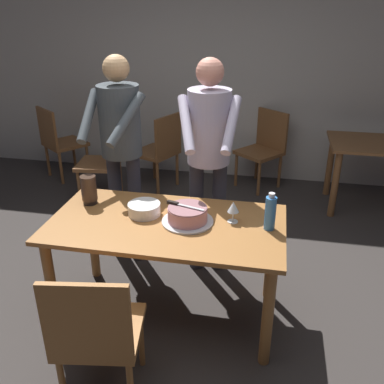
{
  "coord_description": "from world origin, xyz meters",
  "views": [
    {
      "loc": [
        0.64,
        -2.36,
        2.1
      ],
      "look_at": [
        0.14,
        0.18,
        0.9
      ],
      "focal_mm": 39.61,
      "sensor_mm": 36.0,
      "label": 1
    }
  ],
  "objects_px": {
    "cake_knife": "(178,204)",
    "chair_near_side": "(97,332)",
    "hurricane_lamp": "(89,190)",
    "background_table": "(378,158)",
    "background_chair_1": "(264,146)",
    "main_dining_table": "(167,237)",
    "background_chair_3": "(59,140)",
    "water_bottle": "(270,213)",
    "plate_stack": "(144,209)",
    "person_cutting_cake": "(209,147)",
    "cake_on_platter": "(188,215)",
    "background_chair_0": "(160,149)",
    "background_chair_2": "(105,159)",
    "person_standing_beside": "(121,140)",
    "wine_glass_near": "(233,208)"
  },
  "relations": [
    {
      "from": "cake_knife",
      "to": "chair_near_side",
      "type": "relative_size",
      "value": 0.29
    },
    {
      "from": "hurricane_lamp",
      "to": "background_table",
      "type": "bearing_deg",
      "value": 39.18
    },
    {
      "from": "cake_knife",
      "to": "background_chair_1",
      "type": "height_order",
      "value": "background_chair_1"
    },
    {
      "from": "main_dining_table",
      "to": "hurricane_lamp",
      "type": "distance_m",
      "value": 0.66
    },
    {
      "from": "background_chair_3",
      "to": "water_bottle",
      "type": "bearing_deg",
      "value": -39.82
    },
    {
      "from": "plate_stack",
      "to": "chair_near_side",
      "type": "height_order",
      "value": "chair_near_side"
    },
    {
      "from": "background_table",
      "to": "background_chair_3",
      "type": "relative_size",
      "value": 1.11
    },
    {
      "from": "main_dining_table",
      "to": "plate_stack",
      "type": "bearing_deg",
      "value": 155.77
    },
    {
      "from": "plate_stack",
      "to": "background_chair_1",
      "type": "height_order",
      "value": "background_chair_1"
    },
    {
      "from": "main_dining_table",
      "to": "plate_stack",
      "type": "height_order",
      "value": "plate_stack"
    },
    {
      "from": "main_dining_table",
      "to": "cake_knife",
      "type": "distance_m",
      "value": 0.25
    },
    {
      "from": "water_bottle",
      "to": "background_chair_3",
      "type": "height_order",
      "value": "water_bottle"
    },
    {
      "from": "person_cutting_cake",
      "to": "chair_near_side",
      "type": "bearing_deg",
      "value": -104.48
    },
    {
      "from": "cake_on_platter",
      "to": "background_chair_0",
      "type": "relative_size",
      "value": 0.38
    },
    {
      "from": "background_chair_2",
      "to": "person_cutting_cake",
      "type": "bearing_deg",
      "value": -39.65
    },
    {
      "from": "person_standing_beside",
      "to": "background_chair_2",
      "type": "xyz_separation_m",
      "value": [
        -0.6,
        1.05,
        -0.58
      ]
    },
    {
      "from": "cake_knife",
      "to": "person_cutting_cake",
      "type": "xyz_separation_m",
      "value": [
        0.11,
        0.57,
        0.21
      ]
    },
    {
      "from": "water_bottle",
      "to": "cake_on_platter",
      "type": "bearing_deg",
      "value": -178.1
    },
    {
      "from": "cake_on_platter",
      "to": "background_chair_3",
      "type": "relative_size",
      "value": 0.38
    },
    {
      "from": "background_table",
      "to": "background_chair_2",
      "type": "height_order",
      "value": "background_chair_2"
    },
    {
      "from": "main_dining_table",
      "to": "person_cutting_cake",
      "type": "height_order",
      "value": "person_cutting_cake"
    },
    {
      "from": "background_chair_0",
      "to": "chair_near_side",
      "type": "bearing_deg",
      "value": -81.33
    },
    {
      "from": "main_dining_table",
      "to": "cake_on_platter",
      "type": "xyz_separation_m",
      "value": [
        0.14,
        0.03,
        0.17
      ]
    },
    {
      "from": "water_bottle",
      "to": "chair_near_side",
      "type": "xyz_separation_m",
      "value": [
        -0.85,
        -0.83,
        -0.37
      ]
    },
    {
      "from": "plate_stack",
      "to": "person_standing_beside",
      "type": "relative_size",
      "value": 0.13
    },
    {
      "from": "chair_near_side",
      "to": "background_table",
      "type": "distance_m",
      "value": 3.43
    },
    {
      "from": "plate_stack",
      "to": "person_standing_beside",
      "type": "bearing_deg",
      "value": 121.8
    },
    {
      "from": "hurricane_lamp",
      "to": "background_chair_3",
      "type": "distance_m",
      "value": 2.46
    },
    {
      "from": "wine_glass_near",
      "to": "background_chair_2",
      "type": "height_order",
      "value": "background_chair_2"
    },
    {
      "from": "cake_on_platter",
      "to": "hurricane_lamp",
      "type": "height_order",
      "value": "hurricane_lamp"
    },
    {
      "from": "plate_stack",
      "to": "background_chair_2",
      "type": "height_order",
      "value": "background_chair_2"
    },
    {
      "from": "water_bottle",
      "to": "background_chair_3",
      "type": "xyz_separation_m",
      "value": [
        -2.6,
        2.16,
        -0.37
      ]
    },
    {
      "from": "person_cutting_cake",
      "to": "background_chair_2",
      "type": "distance_m",
      "value": 1.8
    },
    {
      "from": "cake_on_platter",
      "to": "chair_near_side",
      "type": "bearing_deg",
      "value": -111.71
    },
    {
      "from": "person_cutting_cake",
      "to": "chair_near_side",
      "type": "relative_size",
      "value": 1.91
    },
    {
      "from": "wine_glass_near",
      "to": "person_standing_beside",
      "type": "relative_size",
      "value": 0.08
    },
    {
      "from": "water_bottle",
      "to": "chair_near_side",
      "type": "distance_m",
      "value": 1.24
    },
    {
      "from": "main_dining_table",
      "to": "cake_on_platter",
      "type": "bearing_deg",
      "value": 10.67
    },
    {
      "from": "person_cutting_cake",
      "to": "background_chair_0",
      "type": "distance_m",
      "value": 1.82
    },
    {
      "from": "plate_stack",
      "to": "background_chair_1",
      "type": "xyz_separation_m",
      "value": [
        0.72,
        2.38,
        -0.3
      ]
    },
    {
      "from": "wine_glass_near",
      "to": "chair_near_side",
      "type": "bearing_deg",
      "value": -125.06
    },
    {
      "from": "cake_on_platter",
      "to": "person_cutting_cake",
      "type": "bearing_deg",
      "value": 86.17
    },
    {
      "from": "background_chair_3",
      "to": "wine_glass_near",
      "type": "bearing_deg",
      "value": -41.93
    },
    {
      "from": "wine_glass_near",
      "to": "person_cutting_cake",
      "type": "height_order",
      "value": "person_cutting_cake"
    },
    {
      "from": "person_cutting_cake",
      "to": "plate_stack",
      "type": "bearing_deg",
      "value": -122.92
    },
    {
      "from": "water_bottle",
      "to": "person_standing_beside",
      "type": "bearing_deg",
      "value": 153.11
    },
    {
      "from": "water_bottle",
      "to": "hurricane_lamp",
      "type": "xyz_separation_m",
      "value": [
        -1.27,
        0.12,
        -0.01
      ]
    },
    {
      "from": "plate_stack",
      "to": "background_chair_3",
      "type": "distance_m",
      "value": 2.78
    },
    {
      "from": "cake_on_platter",
      "to": "background_table",
      "type": "bearing_deg",
      "value": 52.03
    },
    {
      "from": "main_dining_table",
      "to": "water_bottle",
      "type": "distance_m",
      "value": 0.71
    }
  ]
}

